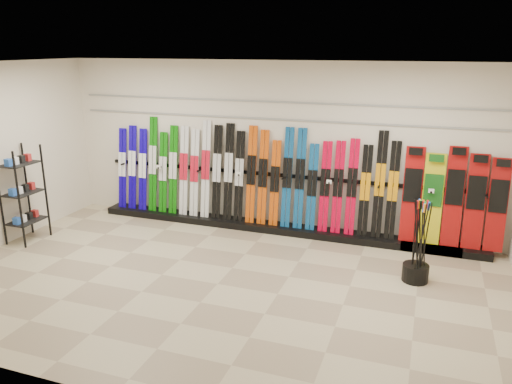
% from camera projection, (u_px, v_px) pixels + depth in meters
% --- Properties ---
extents(floor, '(8.00, 8.00, 0.00)m').
position_uv_depth(floor, '(218.00, 284.00, 7.04)').
color(floor, gray).
rests_on(floor, ground).
extents(back_wall, '(8.00, 0.00, 8.00)m').
position_uv_depth(back_wall, '(272.00, 147.00, 8.88)').
color(back_wall, beige).
rests_on(back_wall, floor).
extents(ceiling, '(8.00, 8.00, 0.00)m').
position_uv_depth(ceiling, '(212.00, 65.00, 6.19)').
color(ceiling, silver).
rests_on(ceiling, back_wall).
extents(ski_rack_base, '(8.00, 0.40, 0.12)m').
position_uv_depth(ski_rack_base, '(279.00, 228.00, 9.02)').
color(ski_rack_base, black).
rests_on(ski_rack_base, floor).
extents(skis, '(5.37, 0.27, 1.81)m').
position_uv_depth(skis, '(245.00, 177.00, 9.04)').
color(skis, '#1101A1').
rests_on(skis, ski_rack_base).
extents(snowboards, '(1.58, 0.25, 1.60)m').
position_uv_depth(snowboards, '(452.00, 199.00, 7.95)').
color(snowboards, '#990C0C').
rests_on(snowboards, ski_rack_base).
extents(accessory_rack, '(0.40, 0.60, 1.64)m').
position_uv_depth(accessory_rack, '(23.00, 195.00, 8.41)').
color(accessory_rack, black).
rests_on(accessory_rack, floor).
extents(pole_bin, '(0.37, 0.37, 0.25)m').
position_uv_depth(pole_bin, '(415.00, 273.00, 7.10)').
color(pole_bin, black).
rests_on(pole_bin, floor).
extents(ski_poles, '(0.25, 0.30, 1.18)m').
position_uv_depth(ski_poles, '(420.00, 241.00, 6.95)').
color(ski_poles, black).
rests_on(ski_poles, pole_bin).
extents(slatwall_rail_0, '(7.60, 0.02, 0.03)m').
position_uv_depth(slatwall_rail_0, '(272.00, 119.00, 8.72)').
color(slatwall_rail_0, gray).
rests_on(slatwall_rail_0, back_wall).
extents(slatwall_rail_1, '(7.60, 0.02, 0.03)m').
position_uv_depth(slatwall_rail_1, '(272.00, 102.00, 8.63)').
color(slatwall_rail_1, gray).
rests_on(slatwall_rail_1, back_wall).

